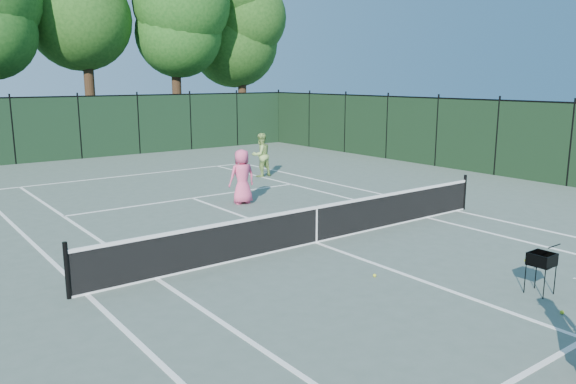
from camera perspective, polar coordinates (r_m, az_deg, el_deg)
ground at (r=13.61m, az=2.87°, el=-5.17°), size 90.00×90.00×0.00m
sideline_doubles_left at (r=11.11m, az=-19.75°, el=-9.76°), size 0.10×23.77×0.01m
sideline_doubles_right at (r=17.53m, az=16.78°, el=-1.84°), size 0.10×23.77×0.01m
sideline_singles_left at (r=11.54m, az=-13.20°, el=-8.56°), size 0.10×23.77×0.01m
sideline_singles_right at (r=16.47m, az=13.95°, el=-2.53°), size 0.10×23.77×0.01m
baseline_far at (r=23.75m, az=-15.84°, el=1.63°), size 10.97×0.10×0.01m
service_line_far at (r=18.82m, az=-9.71°, el=-0.61°), size 8.23×0.10×0.01m
center_service_line at (r=13.61m, az=2.87°, el=-5.15°), size 0.10×12.80×0.01m
tennis_net at (r=13.48m, az=2.89°, el=-3.23°), size 11.69×0.09×1.06m
fence_far at (r=29.31m, az=-20.40°, el=6.11°), size 24.00×0.05×3.00m
fence_right at (r=22.82m, az=26.79°, el=4.24°), size 0.05×36.00×3.00m
tree_4 at (r=35.39m, az=-11.56°, el=18.19°), size 6.20×6.20×12.97m
tree_5 at (r=38.20m, az=-4.79°, el=17.21°), size 5.80×5.80×12.23m
player_pink at (r=17.66m, az=-4.69°, el=1.57°), size 0.90×0.65×1.73m
player_green at (r=22.54m, az=-2.77°, el=3.78°), size 0.90×0.72×1.74m
ball_hopper at (r=11.29m, az=24.38°, el=-6.27°), size 0.43×0.43×0.78m
loose_ball_near_cart at (r=10.71m, az=26.08°, el=-10.91°), size 0.07×0.07×0.07m
loose_ball_midcourt at (r=11.45m, az=8.79°, el=-8.38°), size 0.07×0.07×0.07m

